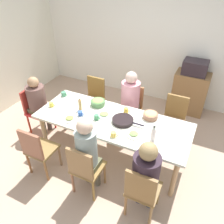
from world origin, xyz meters
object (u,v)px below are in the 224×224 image
Objects in this scene: bottle_1 at (80,104)px; cup_1 at (51,104)px; chair_3 at (85,168)px; cup_3 at (97,117)px; chair_4 at (131,106)px; bottle_0 at (153,134)px; dining_table at (112,123)px; serving_pan at (123,120)px; chair_5 at (94,96)px; person_6 at (37,100)px; person_4 at (130,97)px; cup_5 at (80,114)px; microwave at (195,67)px; person_3 at (87,150)px; chair_0 at (174,117)px; bowl_1 at (150,115)px; plate_2 at (104,114)px; cup_4 at (113,134)px; chair_2 at (142,190)px; cup_0 at (64,94)px; plate_1 at (134,134)px; chair_6 at (36,108)px; bowl_0 at (98,102)px; side_cabinet at (189,93)px; person_2 at (146,173)px; plate_0 at (70,119)px; cup_2 at (126,110)px; chair_1 at (38,149)px.

cup_1 is at bearing -165.50° from bottle_1.
chair_3 reaches higher than cup_3.
chair_4 is at bearing 90.00° from chair_3.
bottle_0 reaches higher than chair_3.
serving_pan is at bearing 6.76° from dining_table.
chair_5 is 1.12m from person_6.
person_4 reaches higher than bottle_0.
cup_5 is 0.23× the size of microwave.
chair_3 is 1.12m from bottle_1.
chair_3 is 0.70× the size of person_3.
chair_0 is at bearing 19.92° from person_6.
chair_4 is 1.54m from microwave.
plate_2 is at bearing -159.47° from bowl_1.
plate_2 is at bearing 26.70° from cup_5.
chair_2 is at bearing -38.41° from cup_4.
bowl_1 is 1.65m from cup_0.
serving_pan reaches higher than plate_1.
cup_5 is at bearing -120.22° from person_4.
microwave reaches higher than cup_4.
cup_3 is (-0.22, -0.10, 0.11)m from dining_table.
plate_2 is 2.27× the size of cup_4.
chair_6 is at bearing 176.02° from cup_3.
person_3 is 10.35× the size of cup_0.
bowl_0 is 1.23m from bottle_0.
bottle_1 is at bearing -127.72° from side_cabinet.
dining_table is at bearing 137.20° from person_2.
cup_3 is at bearing -118.67° from side_cabinet.
plate_0 is at bearing -17.14° from person_6.
person_4 is 5.31× the size of bowl_1.
chair_6 is 3.25m from microwave.
chair_5 is 1.18m from plate_0.
plate_0 is at bearing 158.35° from chair_2.
person_3 reaches higher than cup_0.
cup_0 is (-1.12, -0.48, 0.04)m from person_4.
cup_2 reaches higher than cup_0.
serving_pan is (0.18, 0.02, 0.10)m from dining_table.
person_6 reaches higher than chair_0.
chair_1 is at bearing -139.12° from bowl_1.
microwave is (0.91, 2.74, 0.28)m from person_3.
bottle_0 reaches higher than bowl_0.
chair_1 is 1.12m from person_6.
microwave is (0.91, 2.83, 0.53)m from chair_3.
chair_0 is 3.86× the size of plate_0.
plate_2 is at bearing 4.50° from bottle_1.
bowl_0 is 2.17m from side_cabinet.
microwave is (0.09, 2.74, 0.30)m from person_2.
chair_1 is 8.03× the size of cup_4.
bottle_0 is (1.85, -0.47, 0.08)m from cup_0.
side_cabinet is (1.51, 1.95, -0.42)m from bottle_1.
chair_0 is 2.17m from cup_1.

